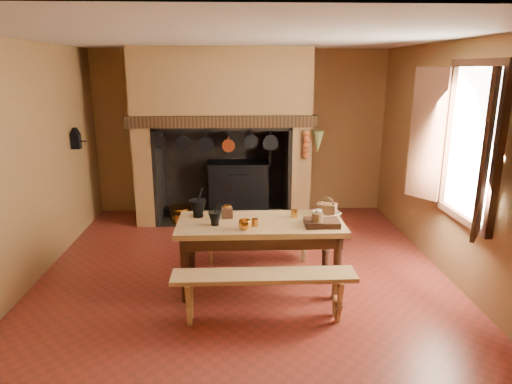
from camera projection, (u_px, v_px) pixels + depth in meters
floor at (244, 276)px, 5.64m from camera, size 5.50×5.50×0.00m
ceiling at (242, 38)px, 4.91m from camera, size 5.50×5.50×0.00m
back_wall at (241, 132)px, 7.93m from camera, size 5.00×0.02×2.80m
wall_left at (23, 167)px, 5.17m from camera, size 0.02×5.50×2.80m
wall_right at (455, 163)px, 5.38m from camera, size 0.02×5.50×2.80m
wall_front at (250, 263)px, 2.62m from camera, size 5.00×0.02×2.80m
chimney_breast at (222, 111)px, 7.38m from camera, size 2.95×0.96×2.80m
iron_range at (239, 188)px, 7.87m from camera, size 1.12×0.55×1.60m
hearth_pans at (180, 214)px, 7.72m from camera, size 0.51×0.62×0.20m
hanging_pans at (219, 144)px, 7.02m from camera, size 1.92×0.29×0.27m
onion_string at (306, 145)px, 7.06m from camera, size 0.12×0.10×0.46m
herb_bunch at (318, 142)px, 7.05m from camera, size 0.20×0.20×0.35m
window at (461, 143)px, 4.91m from camera, size 0.39×1.75×1.76m
wall_coffee_mill at (76, 137)px, 6.64m from camera, size 0.23×0.16×0.31m
work_table at (260, 232)px, 5.18m from camera, size 1.87×0.83×0.81m
bench_front at (264, 285)px, 4.55m from camera, size 1.83×0.32×0.52m
bench_back at (257, 239)px, 5.97m from camera, size 1.52×0.27×0.43m
mortar_large at (198, 207)px, 5.28m from camera, size 0.20×0.20×0.34m
mortar_small at (215, 218)px, 5.01m from camera, size 0.15×0.15×0.26m
coffee_grinder at (227, 212)px, 5.27m from camera, size 0.17×0.13×0.18m
brass_mug_a at (255, 223)px, 4.98m from camera, size 0.10×0.10×0.08m
brass_mug_b at (294, 214)px, 5.28m from camera, size 0.09×0.09×0.09m
mixing_bowl at (327, 215)px, 5.27m from camera, size 0.38×0.38×0.07m
stoneware_crock at (317, 220)px, 4.95m from camera, size 0.14×0.14×0.16m
glass_jar at (318, 215)px, 5.16m from camera, size 0.10×0.10×0.13m
wicker_basket at (326, 208)px, 5.39m from camera, size 0.27×0.24×0.22m
wooden_tray at (322, 223)px, 5.01m from camera, size 0.38×0.28×0.06m
brass_cup at (245, 225)px, 4.88m from camera, size 0.16×0.16×0.11m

